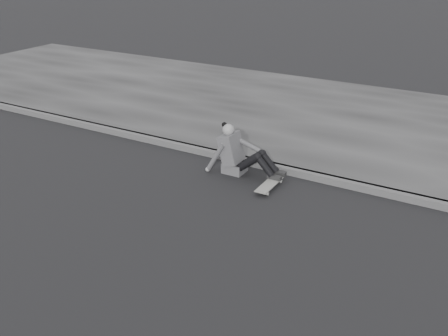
# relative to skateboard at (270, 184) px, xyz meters

# --- Properties ---
(ground) EXTENTS (80.00, 80.00, 0.00)m
(ground) POSITION_rel_skateboard_xyz_m (-0.22, -1.92, -0.07)
(ground) COLOR black
(ground) RESTS_ON ground
(curb) EXTENTS (24.00, 0.16, 0.12)m
(curb) POSITION_rel_skateboard_xyz_m (-0.22, 0.66, -0.01)
(curb) COLOR #4C4C4C
(curb) RESTS_ON ground
(sidewalk) EXTENTS (24.00, 6.00, 0.12)m
(sidewalk) POSITION_rel_skateboard_xyz_m (-0.22, 3.68, -0.01)
(sidewalk) COLOR #333333
(sidewalk) RESTS_ON ground
(skateboard) EXTENTS (0.20, 0.78, 0.09)m
(skateboard) POSITION_rel_skateboard_xyz_m (0.00, 0.00, 0.00)
(skateboard) COLOR #A7A7A2
(skateboard) RESTS_ON ground
(seated_woman) EXTENTS (1.38, 0.46, 0.88)m
(seated_woman) POSITION_rel_skateboard_xyz_m (-0.73, 0.25, 0.29)
(seated_woman) COLOR #4D4D4F
(seated_woman) RESTS_ON ground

